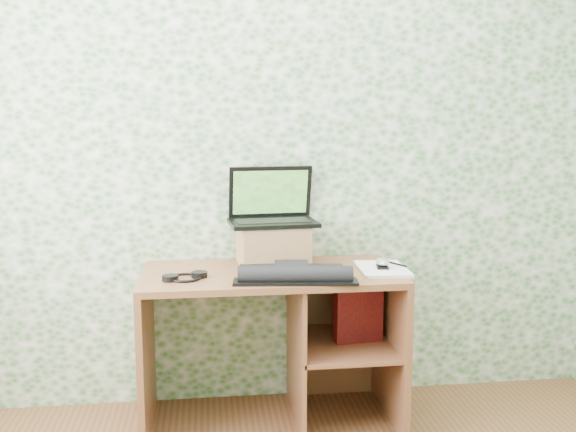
{
  "coord_description": "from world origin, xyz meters",
  "views": [
    {
      "loc": [
        -0.29,
        -1.47,
        1.47
      ],
      "look_at": [
        0.08,
        1.39,
        1.02
      ],
      "focal_mm": 40.0,
      "sensor_mm": 36.0,
      "label": 1
    }
  ],
  "objects": [
    {
      "name": "wall_back",
      "position": [
        0.0,
        1.75,
        1.3
      ],
      "size": [
        3.5,
        0.0,
        3.5
      ],
      "primitive_type": "plane",
      "rotation": [
        1.57,
        0.0,
        0.0
      ],
      "color": "silver",
      "rests_on": "ground"
    },
    {
      "name": "desk",
      "position": [
        0.08,
        1.47,
        0.48
      ],
      "size": [
        1.2,
        0.6,
        0.75
      ],
      "color": "brown",
      "rests_on": "floor"
    },
    {
      "name": "riser",
      "position": [
        0.03,
        1.58,
        0.85
      ],
      "size": [
        0.35,
        0.3,
        0.2
      ],
      "primitive_type": "cube",
      "rotation": [
        0.0,
        0.0,
        0.09
      ],
      "color": "olive",
      "rests_on": "desk"
    },
    {
      "name": "laptop",
      "position": [
        0.03,
        1.63,
        1.01
      ],
      "size": [
        0.44,
        0.33,
        0.28
      ],
      "rotation": [
        0.0,
        0.0,
        0.09
      ],
      "color": "black",
      "rests_on": "riser"
    },
    {
      "name": "keyboard",
      "position": [
        0.09,
        1.28,
        0.78
      ],
      "size": [
        0.55,
        0.33,
        0.08
      ],
      "rotation": [
        0.0,
        0.0,
        -0.11
      ],
      "color": "black",
      "rests_on": "desk"
    },
    {
      "name": "headphones",
      "position": [
        -0.39,
        1.34,
        0.76
      ],
      "size": [
        0.2,
        0.19,
        0.03
      ],
      "rotation": [
        0.0,
        0.0,
        0.37
      ],
      "color": "black",
      "rests_on": "desk"
    },
    {
      "name": "notepad",
      "position": [
        0.52,
        1.39,
        0.76
      ],
      "size": [
        0.23,
        0.32,
        0.01
      ],
      "primitive_type": "cube",
      "rotation": [
        0.0,
        0.0,
        -0.04
      ],
      "color": "white",
      "rests_on": "desk"
    },
    {
      "name": "mouse",
      "position": [
        0.52,
        1.39,
        0.78
      ],
      "size": [
        0.08,
        0.11,
        0.03
      ],
      "primitive_type": "ellipsoid",
      "rotation": [
        0.0,
        0.0,
        -0.18
      ],
      "color": "#BABABC",
      "rests_on": "notepad"
    },
    {
      "name": "pen",
      "position": [
        0.6,
        1.45,
        0.77
      ],
      "size": [
        0.08,
        0.14,
        0.01
      ],
      "primitive_type": "cylinder",
      "rotation": [
        1.57,
        0.0,
        0.5
      ],
      "color": "black",
      "rests_on": "notepad"
    },
    {
      "name": "red_box",
      "position": [
        0.42,
        1.44,
        0.53
      ],
      "size": [
        0.24,
        0.1,
        0.28
      ],
      "primitive_type": "cube",
      "rotation": [
        0.0,
        0.0,
        0.12
      ],
      "color": "maroon",
      "rests_on": "desk"
    }
  ]
}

